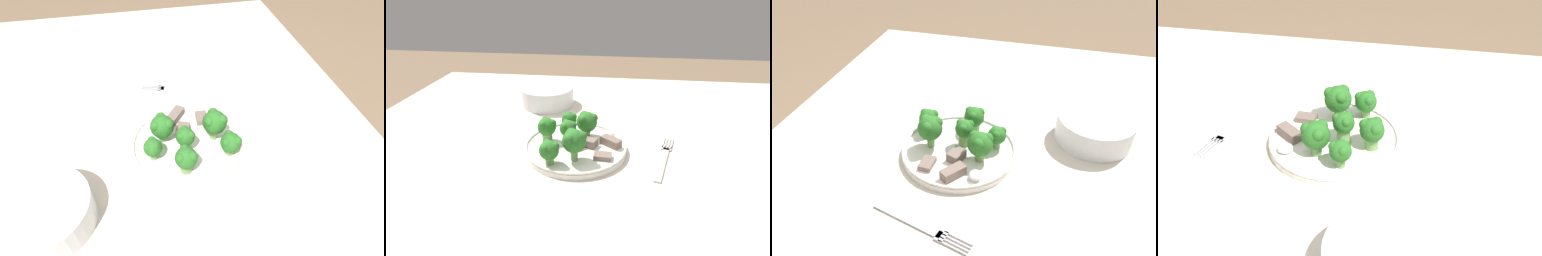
{
  "view_description": "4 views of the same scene",
  "coord_description": "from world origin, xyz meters",
  "views": [
    {
      "loc": [
        -0.47,
        0.01,
        1.24
      ],
      "look_at": [
        -0.04,
        -0.08,
        0.79
      ],
      "focal_mm": 28.0,
      "sensor_mm": 36.0,
      "label": 1
    },
    {
      "loc": [
        0.03,
        -0.67,
        1.11
      ],
      "look_at": [
        -0.05,
        -0.06,
        0.8
      ],
      "focal_mm": 28.0,
      "sensor_mm": 36.0,
      "label": 2
    },
    {
      "loc": [
        0.53,
        0.1,
        1.25
      ],
      "look_at": [
        -0.08,
        -0.06,
        0.8
      ],
      "focal_mm": 35.0,
      "sensor_mm": 36.0,
      "label": 3
    },
    {
      "loc": [
        -0.19,
        0.57,
        1.25
      ],
      "look_at": [
        -0.08,
        -0.06,
        0.79
      ],
      "focal_mm": 42.0,
      "sensor_mm": 36.0,
      "label": 4
    }
  ],
  "objects": [
    {
      "name": "table",
      "position": [
        0.0,
        0.0,
        0.66
      ],
      "size": [
        1.31,
        1.0,
        0.75
      ],
      "color": "beige",
      "rests_on": "ground_plane"
    },
    {
      "name": "dinner_plate",
      "position": [
        -0.05,
        -0.07,
        0.76
      ],
      "size": [
        0.24,
        0.24,
        0.02
      ],
      "color": "white",
      "rests_on": "table"
    },
    {
      "name": "fork",
      "position": [
        0.15,
        -0.08,
        0.75
      ],
      "size": [
        0.07,
        0.19,
        0.0
      ],
      "color": "#B2B2B7",
      "rests_on": "table"
    },
    {
      "name": "cream_bowl",
      "position": [
        -0.17,
        0.2,
        0.78
      ],
      "size": [
        0.16,
        0.16,
        0.06
      ],
      "color": "silver",
      "rests_on": "table"
    },
    {
      "name": "broccoli_floret_near_rim_left",
      "position": [
        -0.05,
        -0.13,
        0.81
      ],
      "size": [
        0.05,
        0.05,
        0.07
      ],
      "color": "#709E56",
      "rests_on": "dinner_plate"
    },
    {
      "name": "broccoli_floret_center_left",
      "position": [
        -0.08,
        0.01,
        0.79
      ],
      "size": [
        0.04,
        0.04,
        0.05
      ],
      "color": "#709E56",
      "rests_on": "dinner_plate"
    },
    {
      "name": "broccoli_floret_back_left",
      "position": [
        -0.07,
        -0.06,
        0.8
      ],
      "size": [
        0.04,
        0.04,
        0.06
      ],
      "color": "#709E56",
      "rests_on": "dinner_plate"
    },
    {
      "name": "broccoli_floret_front_left",
      "position": [
        -0.12,
        -0.05,
        0.8
      ],
      "size": [
        0.04,
        0.04,
        0.06
      ],
      "color": "#709E56",
      "rests_on": "dinner_plate"
    },
    {
      "name": "broccoli_floret_center_back",
      "position": [
        -0.09,
        -0.15,
        0.79
      ],
      "size": [
        0.04,
        0.04,
        0.05
      ],
      "color": "#709E56",
      "rests_on": "dinner_plate"
    },
    {
      "name": "broccoli_floret_mid_cluster",
      "position": [
        -0.03,
        -0.02,
        0.8
      ],
      "size": [
        0.05,
        0.05,
        0.06
      ],
      "color": "#709E56",
      "rests_on": "dinner_plate"
    },
    {
      "name": "meat_slice_front_slice",
      "position": [
        0.03,
        -0.06,
        0.77
      ],
      "size": [
        0.05,
        0.05,
        0.02
      ],
      "color": "#756056",
      "rests_on": "dinner_plate"
    },
    {
      "name": "meat_slice_middle_slice",
      "position": [
        0.02,
        -0.11,
        0.77
      ],
      "size": [
        0.04,
        0.03,
        0.01
      ],
      "color": "#756056",
      "rests_on": "dinner_plate"
    },
    {
      "name": "meat_slice_rear_slice",
      "position": [
        -0.02,
        -0.06,
        0.77
      ],
      "size": [
        0.04,
        0.04,
        0.02
      ],
      "color": "#756056",
      "rests_on": "dinner_plate"
    },
    {
      "name": "sauce_dollop",
      "position": [
        0.03,
        -0.01,
        0.77
      ],
      "size": [
        0.03,
        0.03,
        0.02
      ],
      "color": "white",
      "rests_on": "dinner_plate"
    }
  ]
}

